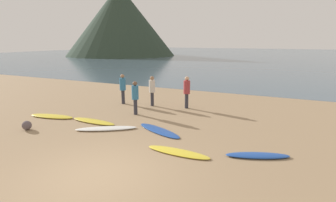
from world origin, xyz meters
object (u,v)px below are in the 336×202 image
object	(u,v)px
surfboard_3	(159,130)
surfboard_2	(106,128)
person_1	(152,88)
surfboard_0	(52,116)
surfboard_4	(178,152)
person_2	(187,90)
surfboard_1	(94,121)
person_3	(135,95)
beach_rock_near	(27,125)
person_0	(123,86)
surfboard_5	(258,155)

from	to	relation	value
surfboard_3	surfboard_2	bearing A→B (deg)	-136.38
surfboard_2	person_1	bearing A→B (deg)	60.76
surfboard_0	surfboard_4	distance (m)	6.92
person_1	person_2	size ratio (longest dim) A/B	0.97
surfboard_1	surfboard_2	distance (m)	1.23
surfboard_2	person_2	bearing A→B (deg)	37.84
surfboard_1	person_3	world-z (taller)	person_3
beach_rock_near	surfboard_4	bearing A→B (deg)	4.22
person_2	person_0	bearing A→B (deg)	19.54
surfboard_2	person_1	size ratio (longest dim) A/B	1.49
surfboard_2	surfboard_3	distance (m)	2.10
surfboard_5	person_1	bearing A→B (deg)	121.97
surfboard_4	person_2	xyz separation A→B (m)	(-1.79, 5.39, 0.94)
surfboard_2	surfboard_4	world-z (taller)	surfboard_2
surfboard_5	person_0	world-z (taller)	person_0
surfboard_0	surfboard_1	size ratio (longest dim) A/B	0.98
surfboard_4	person_1	bearing A→B (deg)	128.02
surfboard_3	surfboard_4	bearing A→B (deg)	-22.96
surfboard_5	person_2	world-z (taller)	person_2
person_3	person_2	bearing A→B (deg)	12.94
surfboard_0	person_0	xyz separation A→B (m)	(1.46, 3.63, 0.92)
surfboard_3	surfboard_1	bearing A→B (deg)	-152.85
beach_rock_near	surfboard_1	bearing A→B (deg)	47.23
person_0	person_3	xyz separation A→B (m)	(1.79, -1.59, -0.03)
person_1	beach_rock_near	world-z (taller)	person_1
beach_rock_near	person_3	bearing A→B (deg)	53.76
person_3	surfboard_4	bearing A→B (deg)	-79.83
surfboard_3	surfboard_5	size ratio (longest dim) A/B	1.19
surfboard_4	person_3	size ratio (longest dim) A/B	1.32
surfboard_1	person_2	bearing A→B (deg)	57.26
surfboard_2	surfboard_5	xyz separation A→B (m)	(5.74, -0.10, -0.00)
surfboard_0	person_2	world-z (taller)	person_2
surfboard_0	surfboard_5	size ratio (longest dim) A/B	1.14
surfboard_0	surfboard_3	world-z (taller)	surfboard_0
surfboard_1	person_1	size ratio (longest dim) A/B	1.39
surfboard_2	person_3	size ratio (longest dim) A/B	1.50
person_0	surfboard_0	bearing A→B (deg)	63.39
surfboard_3	surfboard_5	bearing A→B (deg)	12.06
surfboard_2	surfboard_4	distance (m)	3.56
surfboard_2	surfboard_3	bearing A→B (deg)	-12.49
person_0	person_1	world-z (taller)	person_0
person_2	surfboard_1	bearing A→B (deg)	66.00
surfboard_3	beach_rock_near	size ratio (longest dim) A/B	6.32
surfboard_1	surfboard_4	world-z (taller)	surfboard_1
person_2	beach_rock_near	size ratio (longest dim) A/B	4.60
surfboard_0	surfboard_1	distance (m)	2.27
person_2	person_3	world-z (taller)	person_2
person_0	person_2	world-z (taller)	person_2
surfboard_4	surfboard_2	bearing A→B (deg)	168.15
surfboard_4	person_1	size ratio (longest dim) A/B	1.31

